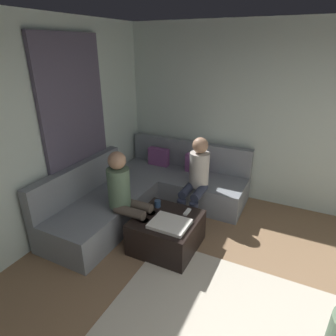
% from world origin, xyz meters
% --- Properties ---
extents(wall_back, '(6.00, 0.12, 2.70)m').
position_xyz_m(wall_back, '(0.00, 2.94, 1.35)').
color(wall_back, silver).
rests_on(wall_back, ground_plane).
extents(curtain_panel, '(0.06, 1.10, 2.50)m').
position_xyz_m(curtain_panel, '(-2.84, 1.30, 1.25)').
color(curtain_panel, '#595166').
rests_on(curtain_panel, ground_plane).
extents(sectional_couch, '(2.10, 2.55, 0.87)m').
position_xyz_m(sectional_couch, '(-2.08, 1.88, 0.28)').
color(sectional_couch, gray).
rests_on(sectional_couch, ground_plane).
extents(ottoman, '(0.76, 0.76, 0.42)m').
position_xyz_m(ottoman, '(-1.41, 1.14, 0.21)').
color(ottoman, black).
rests_on(ottoman, ground_plane).
extents(folded_blanket, '(0.44, 0.36, 0.04)m').
position_xyz_m(folded_blanket, '(-1.31, 1.02, 0.44)').
color(folded_blanket, white).
rests_on(folded_blanket, ottoman).
extents(coffee_mug, '(0.08, 0.08, 0.10)m').
position_xyz_m(coffee_mug, '(-1.63, 1.32, 0.47)').
color(coffee_mug, '#334C72').
rests_on(coffee_mug, ottoman).
extents(game_remote, '(0.05, 0.15, 0.02)m').
position_xyz_m(game_remote, '(-1.23, 1.36, 0.43)').
color(game_remote, white).
rests_on(game_remote, ottoman).
extents(person_on_couch_back, '(0.30, 0.60, 1.20)m').
position_xyz_m(person_on_couch_back, '(-1.33, 1.93, 0.66)').
color(person_on_couch_back, '#2D3347').
rests_on(person_on_couch_back, ground_plane).
extents(person_on_couch_side, '(0.60, 0.30, 1.20)m').
position_xyz_m(person_on_couch_side, '(-1.93, 1.07, 0.66)').
color(person_on_couch_side, brown).
rests_on(person_on_couch_side, ground_plane).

